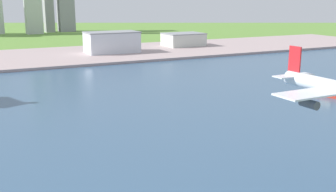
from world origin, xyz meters
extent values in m
plane|color=#608E39|center=(0.00, 300.00, 0.00)|extent=(2400.00, 2400.00, 0.00)
cube|color=#385675|center=(0.00, 240.00, 0.07)|extent=(840.00, 360.00, 0.15)
cube|color=#AC9595|center=(0.00, 490.00, 1.25)|extent=(840.00, 140.00, 2.50)
cube|color=silver|center=(14.48, 155.36, 32.43)|extent=(39.06, 9.64, 0.50)
cube|color=red|center=(14.17, 171.52, 37.99)|extent=(0.59, 4.86, 10.67)
cube|color=silver|center=(14.17, 171.52, 33.99)|extent=(14.09, 4.71, 0.36)
cylinder|color=#4C4F54|center=(3.62, 153.94, 29.98)|extent=(2.55, 5.70, 2.45)
cube|color=#B22D1E|center=(114.81, 244.48, 1.26)|extent=(9.17, 18.48, 2.22)
cube|color=beige|center=(114.37, 246.13, 4.46)|extent=(5.48, 7.24, 4.20)
cylinder|color=black|center=(114.14, 246.99, 7.45)|extent=(1.13, 1.13, 1.77)
cube|color=silver|center=(59.60, 484.38, 12.82)|extent=(53.78, 30.31, 20.64)
cube|color=gray|center=(59.60, 484.38, 23.74)|extent=(54.86, 30.91, 1.20)
cube|color=silver|center=(156.62, 505.38, 9.57)|extent=(45.16, 33.74, 14.14)
cube|color=gray|center=(156.62, 505.38, 17.24)|extent=(46.07, 34.42, 1.20)
camera|label=1|loc=(-78.62, 75.26, 57.86)|focal=43.50mm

